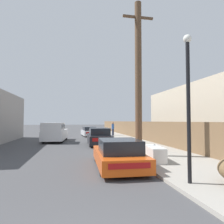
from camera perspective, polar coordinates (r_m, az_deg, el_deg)
sidewalk_curb at (r=25.75m, az=0.51°, el=-6.96°), size 4.20×63.00×0.12m
discarded_fridge at (r=9.99m, az=12.04°, el=-11.51°), size 0.83×1.86×0.71m
parked_sports_car_red at (r=8.90m, az=1.79°, el=-12.00°), size 2.01×4.38×1.24m
car_parked_mid at (r=17.11m, az=-3.70°, el=-7.12°), size 1.95×4.46×1.44m
car_parked_far at (r=26.95m, az=-6.60°, el=-5.61°), size 2.00×4.54×1.26m
pickup_truck at (r=20.34m, az=-16.00°, el=-5.56°), size 2.31×5.36×1.86m
utility_pole at (r=11.60m, az=7.54°, el=10.09°), size 1.80×0.38×8.75m
street_lamp at (r=6.70m, az=20.97°, el=4.38°), size 0.26×0.26×4.64m
wooden_fence at (r=24.69m, az=5.67°, el=-4.84°), size 0.08×43.70×1.85m
building_right_house at (r=20.37m, az=25.44°, el=-0.89°), size 6.00×12.07×5.07m
pedestrian at (r=26.32m, az=0.25°, el=-4.76°), size 0.34×0.34×1.75m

